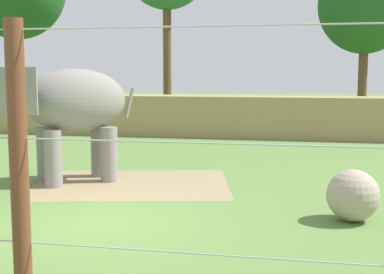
% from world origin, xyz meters
% --- Properties ---
extents(ground_plane, '(120.00, 120.00, 0.00)m').
position_xyz_m(ground_plane, '(0.00, 0.00, 0.00)').
color(ground_plane, '#5B7F3D').
extents(dirt_patch, '(5.47, 4.58, 0.01)m').
position_xyz_m(dirt_patch, '(-0.46, 3.47, 0.00)').
color(dirt_patch, '#937F5B').
rests_on(dirt_patch, ground).
extents(embankment_wall, '(36.00, 1.80, 1.75)m').
position_xyz_m(embankment_wall, '(0.00, 13.76, 0.87)').
color(embankment_wall, tan).
rests_on(embankment_wall, ground).
extents(elephant, '(3.43, 3.14, 2.93)m').
position_xyz_m(elephant, '(-2.16, 3.32, 1.94)').
color(elephant, gray).
rests_on(elephant, ground).
extents(enrichment_ball, '(0.98, 0.98, 0.98)m').
position_xyz_m(enrichment_ball, '(4.64, 1.08, 0.49)').
color(enrichment_ball, tan).
rests_on(enrichment_ball, ground).
extents(cable_fence, '(10.95, 0.24, 3.46)m').
position_xyz_m(cable_fence, '(0.04, -3.01, 1.74)').
color(cable_fence, brown).
rests_on(cable_fence, ground).
extents(tree_far_left, '(4.52, 4.52, 8.39)m').
position_xyz_m(tree_far_left, '(6.69, 18.34, 5.99)').
color(tree_far_left, brown).
rests_on(tree_far_left, ground).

